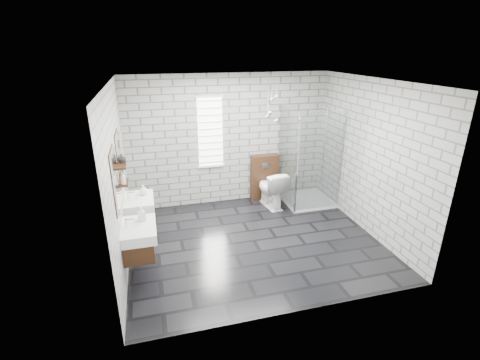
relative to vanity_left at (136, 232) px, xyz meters
name	(u,v)px	position (x,y,z in m)	size (l,w,h in m)	color
floor	(254,241)	(1.91, 0.55, -0.77)	(4.20, 3.60, 0.02)	black
ceiling	(257,80)	(1.91, 0.55, 1.95)	(4.20, 3.60, 0.02)	white
wall_back	(229,140)	(1.91, 2.36, 0.59)	(4.20, 0.02, 2.70)	#A5A59F
wall_front	(303,218)	(1.91, -1.26, 0.59)	(4.20, 0.02, 2.70)	#A5A59F
wall_left	(118,180)	(-0.20, 0.55, 0.59)	(0.02, 3.60, 2.70)	#A5A59F
wall_right	(370,158)	(4.02, 0.55, 0.59)	(0.02, 3.60, 2.70)	#A5A59F
vanity_left	(136,232)	(0.00, 0.00, 0.00)	(0.47, 0.70, 1.57)	#3C2212
vanity_right	(137,203)	(0.00, 0.98, 0.00)	(0.47, 0.70, 1.57)	#3C2212
shelf_lower	(123,183)	(-0.12, 0.50, 0.56)	(0.14, 0.30, 0.03)	#3C2212
shelf_upper	(121,166)	(-0.12, 0.50, 0.82)	(0.14, 0.30, 0.03)	#3C2212
window	(210,132)	(1.51, 2.33, 0.79)	(0.56, 0.05, 1.48)	white
cistern_panel	(264,177)	(2.67, 2.25, -0.26)	(0.60, 0.20, 1.00)	#3C2212
flush_plate	(266,165)	(2.67, 2.14, 0.04)	(0.18, 0.01, 0.12)	silver
shower_enclosure	(306,182)	(3.41, 1.73, -0.25)	(1.00, 1.00, 2.03)	white
pendant_cluster	(272,108)	(2.68, 1.92, 1.29)	(0.27, 0.27, 0.94)	silver
toilet	(271,189)	(2.67, 1.82, -0.36)	(0.44, 0.77, 0.79)	white
soap_bottle_a	(142,214)	(0.10, 0.15, 0.20)	(0.09, 0.09, 0.21)	#B2B2B2
soap_bottle_b	(143,190)	(0.13, 1.09, 0.18)	(0.14, 0.14, 0.18)	#B2B2B2
soap_bottle_c	(123,178)	(-0.11, 0.40, 0.67)	(0.07, 0.07, 0.18)	#B2B2B2
vase	(122,158)	(-0.11, 0.62, 0.90)	(0.12, 0.12, 0.13)	#B2B2B2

